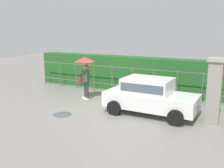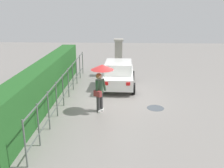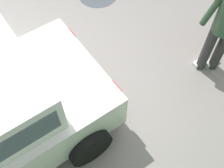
# 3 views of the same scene
# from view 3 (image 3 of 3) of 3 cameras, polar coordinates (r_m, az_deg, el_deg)

# --- Properties ---
(ground_plane) EXTENTS (40.00, 40.00, 0.00)m
(ground_plane) POSITION_cam_3_polar(r_m,az_deg,el_deg) (4.62, 0.29, 1.41)
(ground_plane) COLOR gray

